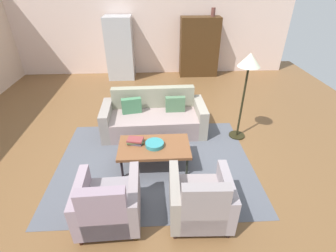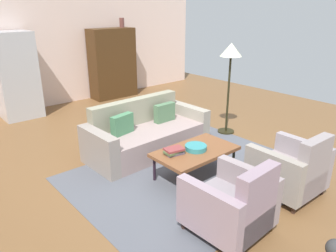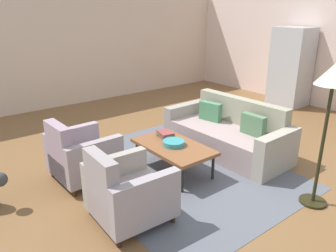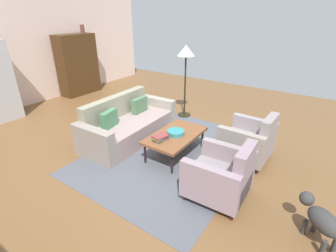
{
  "view_description": "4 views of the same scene",
  "coord_description": "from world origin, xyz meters",
  "px_view_note": "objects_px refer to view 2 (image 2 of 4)",
  "views": [
    {
      "loc": [
        0.05,
        -3.98,
        2.87
      ],
      "look_at": [
        0.23,
        -0.44,
        0.69
      ],
      "focal_mm": 26.43,
      "sensor_mm": 36.0,
      "label": 1
    },
    {
      "loc": [
        -3.06,
        -3.56,
        2.36
      ],
      "look_at": [
        -0.28,
        -0.33,
        0.76
      ],
      "focal_mm": 34.69,
      "sensor_mm": 36.0,
      "label": 2
    },
    {
      "loc": [
        3.34,
        -3.34,
        2.27
      ],
      "look_at": [
        -0.25,
        -0.52,
        0.62
      ],
      "focal_mm": 35.04,
      "sensor_mm": 36.0,
      "label": 3
    },
    {
      "loc": [
        -3.34,
        -2.74,
        2.43
      ],
      "look_at": [
        -0.06,
        -0.49,
        0.56
      ],
      "focal_mm": 26.45,
      "sensor_mm": 36.0,
      "label": 4
    }
  ],
  "objects_px": {
    "refrigerator": "(16,76)",
    "couch": "(145,135)",
    "armchair_right": "(292,171)",
    "floor_lamp": "(231,58)",
    "coffee_table": "(195,152)",
    "vase_tall": "(122,23)",
    "cabinet": "(113,64)",
    "book_stack": "(174,151)",
    "armchair_left": "(233,206)",
    "fruit_bowl": "(196,147)"
  },
  "relations": [
    {
      "from": "refrigerator",
      "to": "couch",
      "type": "bearing_deg",
      "value": -72.76
    },
    {
      "from": "couch",
      "to": "armchair_right",
      "type": "relative_size",
      "value": 2.41
    },
    {
      "from": "armchair_right",
      "to": "floor_lamp",
      "type": "relative_size",
      "value": 0.51
    },
    {
      "from": "armchair_right",
      "to": "coffee_table",
      "type": "bearing_deg",
      "value": 119.16
    },
    {
      "from": "armchair_right",
      "to": "vase_tall",
      "type": "xyz_separation_m",
      "value": [
        1.22,
        5.71,
        1.58
      ]
    },
    {
      "from": "refrigerator",
      "to": "floor_lamp",
      "type": "distance_m",
      "value": 4.56
    },
    {
      "from": "coffee_table",
      "to": "vase_tall",
      "type": "height_order",
      "value": "vase_tall"
    },
    {
      "from": "armchair_right",
      "to": "cabinet",
      "type": "xyz_separation_m",
      "value": [
        0.87,
        5.72,
        0.56
      ]
    },
    {
      "from": "floor_lamp",
      "to": "coffee_table",
      "type": "bearing_deg",
      "value": -154.04
    },
    {
      "from": "book_stack",
      "to": "refrigerator",
      "type": "height_order",
      "value": "refrigerator"
    },
    {
      "from": "armchair_right",
      "to": "vase_tall",
      "type": "relative_size",
      "value": 3.63
    },
    {
      "from": "book_stack",
      "to": "vase_tall",
      "type": "relative_size",
      "value": 1.19
    },
    {
      "from": "couch",
      "to": "vase_tall",
      "type": "distance_m",
      "value": 4.15
    },
    {
      "from": "couch",
      "to": "floor_lamp",
      "type": "xyz_separation_m",
      "value": [
        1.71,
        -0.35,
        1.16
      ]
    },
    {
      "from": "armchair_left",
      "to": "floor_lamp",
      "type": "distance_m",
      "value": 3.25
    },
    {
      "from": "coffee_table",
      "to": "refrigerator",
      "type": "relative_size",
      "value": 0.65
    },
    {
      "from": "armchair_right",
      "to": "book_stack",
      "type": "xyz_separation_m",
      "value": [
        -0.92,
        1.27,
        0.12
      ]
    },
    {
      "from": "couch",
      "to": "cabinet",
      "type": "xyz_separation_m",
      "value": [
        1.47,
        3.36,
        0.61
      ]
    },
    {
      "from": "coffee_table",
      "to": "couch",
      "type": "bearing_deg",
      "value": 90.11
    },
    {
      "from": "armchair_right",
      "to": "cabinet",
      "type": "height_order",
      "value": "cabinet"
    },
    {
      "from": "couch",
      "to": "refrigerator",
      "type": "relative_size",
      "value": 1.15
    },
    {
      "from": "armchair_left",
      "to": "cabinet",
      "type": "bearing_deg",
      "value": 68.22
    },
    {
      "from": "fruit_bowl",
      "to": "refrigerator",
      "type": "bearing_deg",
      "value": 102.98
    },
    {
      "from": "vase_tall",
      "to": "refrigerator",
      "type": "xyz_separation_m",
      "value": [
        -2.83,
        -0.1,
        -1.0
      ]
    },
    {
      "from": "armchair_right",
      "to": "floor_lamp",
      "type": "bearing_deg",
      "value": 62.93
    },
    {
      "from": "couch",
      "to": "coffee_table",
      "type": "xyz_separation_m",
      "value": [
        0.0,
        -1.19,
        0.09
      ]
    },
    {
      "from": "couch",
      "to": "book_stack",
      "type": "xyz_separation_m",
      "value": [
        -0.32,
        -1.09,
        0.17
      ]
    },
    {
      "from": "couch",
      "to": "cabinet",
      "type": "relative_size",
      "value": 1.18
    },
    {
      "from": "armchair_right",
      "to": "fruit_bowl",
      "type": "distance_m",
      "value": 1.31
    },
    {
      "from": "couch",
      "to": "coffee_table",
      "type": "height_order",
      "value": "couch"
    },
    {
      "from": "fruit_bowl",
      "to": "cabinet",
      "type": "relative_size",
      "value": 0.17
    },
    {
      "from": "vase_tall",
      "to": "refrigerator",
      "type": "height_order",
      "value": "vase_tall"
    },
    {
      "from": "fruit_bowl",
      "to": "floor_lamp",
      "type": "relative_size",
      "value": 0.18
    },
    {
      "from": "coffee_table",
      "to": "fruit_bowl",
      "type": "bearing_deg",
      "value": 0.0
    },
    {
      "from": "couch",
      "to": "refrigerator",
      "type": "xyz_separation_m",
      "value": [
        -1.01,
        3.26,
        0.64
      ]
    },
    {
      "from": "cabinet",
      "to": "vase_tall",
      "type": "relative_size",
      "value": 7.43
    },
    {
      "from": "armchair_right",
      "to": "refrigerator",
      "type": "xyz_separation_m",
      "value": [
        -1.61,
        5.61,
        0.58
      ]
    },
    {
      "from": "vase_tall",
      "to": "refrigerator",
      "type": "bearing_deg",
      "value": -177.98
    },
    {
      "from": "coffee_table",
      "to": "cabinet",
      "type": "bearing_deg",
      "value": 72.18
    },
    {
      "from": "book_stack",
      "to": "refrigerator",
      "type": "xyz_separation_m",
      "value": [
        -0.7,
        4.35,
        0.47
      ]
    },
    {
      "from": "fruit_bowl",
      "to": "vase_tall",
      "type": "distance_m",
      "value": 5.11
    },
    {
      "from": "coffee_table",
      "to": "armchair_left",
      "type": "distance_m",
      "value": 1.31
    },
    {
      "from": "cabinet",
      "to": "couch",
      "type": "bearing_deg",
      "value": -113.53
    },
    {
      "from": "vase_tall",
      "to": "armchair_right",
      "type": "bearing_deg",
      "value": -102.01
    },
    {
      "from": "armchair_right",
      "to": "fruit_bowl",
      "type": "bearing_deg",
      "value": 118.75
    },
    {
      "from": "couch",
      "to": "vase_tall",
      "type": "height_order",
      "value": "vase_tall"
    },
    {
      "from": "fruit_bowl",
      "to": "refrigerator",
      "type": "xyz_separation_m",
      "value": [
        -1.02,
        4.45,
        0.48
      ]
    },
    {
      "from": "armchair_left",
      "to": "armchair_right",
      "type": "bearing_deg",
      "value": -1.96
    },
    {
      "from": "fruit_bowl",
      "to": "vase_tall",
      "type": "xyz_separation_m",
      "value": [
        1.8,
        4.55,
        1.47
      ]
    },
    {
      "from": "book_stack",
      "to": "armchair_right",
      "type": "bearing_deg",
      "value": -54.12
    }
  ]
}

